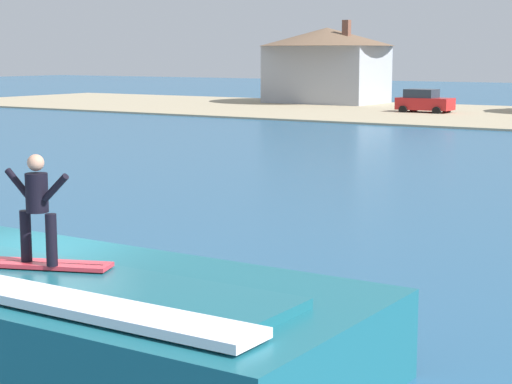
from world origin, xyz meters
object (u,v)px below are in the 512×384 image
object	(u,v)px
surfboard	(37,264)
wave_crest	(49,311)
car_near_shore	(424,101)
house_with_chimney	(327,59)
surfer	(37,203)

from	to	relation	value
surfboard	wave_crest	bearing A→B (deg)	107.64
surfboard	car_near_shore	distance (m)	56.97
car_near_shore	house_with_chimney	bearing A→B (deg)	148.15
surfer	house_with_chimney	bearing A→B (deg)	114.95
wave_crest	car_near_shore	bearing A→B (deg)	106.70
wave_crest	house_with_chimney	distance (m)	68.55
surfer	wave_crest	bearing A→B (deg)	120.55
surfer	house_with_chimney	xyz separation A→B (m)	(-29.04, 62.42, 1.64)
surfer	car_near_shore	xyz separation A→B (m)	(-16.48, 54.62, -1.42)
surfboard	surfer	bearing A→B (deg)	-27.78
house_with_chimney	car_near_shore	bearing A→B (deg)	-31.85
car_near_shore	house_with_chimney	xyz separation A→B (m)	(-12.56, 7.80, 3.06)
surfer	car_near_shore	size ratio (longest dim) A/B	0.39
wave_crest	car_near_shore	distance (m)	56.69
wave_crest	surfboard	xyz separation A→B (m)	(0.09, -0.27, 0.79)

